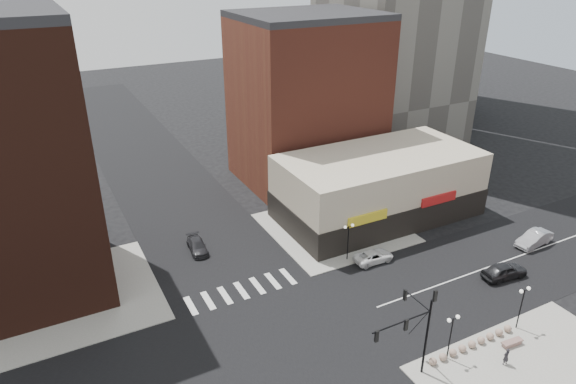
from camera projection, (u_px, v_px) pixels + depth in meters
ground at (280, 342)px, 43.22m from camera, size 240.00×240.00×0.00m
road_ew at (280, 342)px, 43.21m from camera, size 200.00×14.00×0.02m
road_ns at (280, 342)px, 43.21m from camera, size 14.00×200.00×0.02m
sidewalk_nw at (76, 297)px, 48.73m from camera, size 15.00×15.00×0.12m
sidewalk_ne at (334, 228)px, 60.87m from camera, size 15.00×15.00×0.12m
building_ne_midrise at (306, 103)px, 70.08m from camera, size 18.00×15.00×22.00m
building_ne_row at (378, 191)px, 62.61m from camera, size 24.20×12.20×8.00m
traffic_signal at (415, 324)px, 37.85m from camera, size 5.59×3.09×7.77m
street_lamp_se_a at (452, 327)px, 40.01m from camera, size 1.22×0.32×4.16m
street_lamp_se_b at (523, 298)px, 43.36m from camera, size 1.22×0.32×4.16m
street_lamp_ne at (348, 233)px, 53.24m from camera, size 1.22×0.32×4.16m
bollard_row at (472, 344)px, 42.36m from camera, size 9.03×0.63×0.63m
white_suv at (374, 256)px, 54.16m from camera, size 4.44×2.14×1.22m
dark_sedan_east at (504, 271)px, 51.40m from camera, size 4.96×2.42×1.63m
silver_sedan at (534, 239)px, 57.11m from camera, size 5.05×2.26×1.61m
dark_sedan_north at (197, 246)px, 56.06m from camera, size 2.07×4.39×1.24m
pedestrian at (506, 357)px, 40.44m from camera, size 0.58×0.39×1.56m
stone_bench at (512, 343)px, 42.61m from camera, size 1.96×0.74×0.45m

